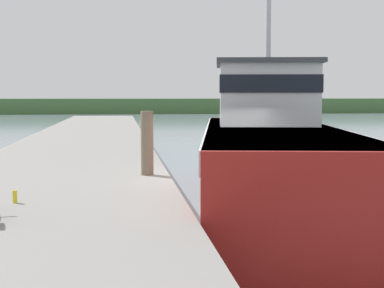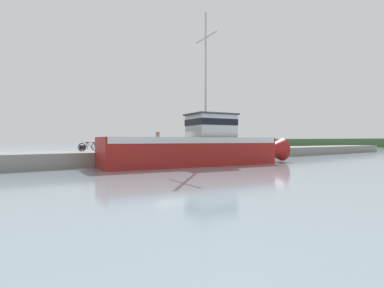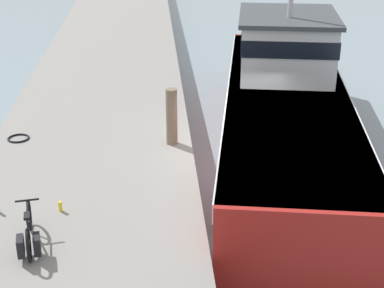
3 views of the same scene
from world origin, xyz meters
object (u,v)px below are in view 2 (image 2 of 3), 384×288
(bicycle_touring, at_px, (86,147))
(water_bottle_by_bike, at_px, (100,149))
(water_bottle_on_curb, at_px, (105,150))
(fishing_boat_main, at_px, (201,146))
(mooring_post, at_px, (158,141))

(bicycle_touring, relative_size, water_bottle_by_bike, 7.03)
(water_bottle_on_curb, height_order, water_bottle_by_bike, water_bottle_by_bike)
(bicycle_touring, distance_m, water_bottle_by_bike, 1.64)
(fishing_boat_main, distance_m, water_bottle_on_curb, 7.46)
(water_bottle_on_curb, bearing_deg, mooring_post, 53.70)
(water_bottle_on_curb, xyz_separation_m, water_bottle_by_bike, (-1.26, 0.04, 0.01))
(mooring_post, relative_size, water_bottle_on_curb, 6.84)
(fishing_boat_main, bearing_deg, water_bottle_on_curb, -129.71)
(mooring_post, bearing_deg, water_bottle_by_bike, -138.62)
(bicycle_touring, relative_size, mooring_post, 1.13)
(mooring_post, bearing_deg, fishing_boat_main, 26.50)
(fishing_boat_main, height_order, bicycle_touring, fishing_boat_main)
(fishing_boat_main, bearing_deg, bicycle_touring, -124.66)
(bicycle_touring, bearing_deg, fishing_boat_main, 36.20)
(bicycle_touring, bearing_deg, water_bottle_on_curb, 64.79)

